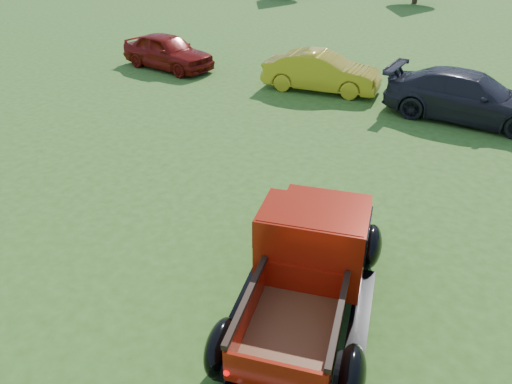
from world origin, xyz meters
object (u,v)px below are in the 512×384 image
at_px(pickup_truck, 311,259).
at_px(show_car_yellow, 322,72).
at_px(show_car_red, 168,51).
at_px(show_car_grey, 469,97).

xyz_separation_m(pickup_truck, show_car_yellow, (-3.80, 10.57, -0.13)).
height_order(pickup_truck, show_car_red, pickup_truck).
bearing_deg(show_car_grey, show_car_yellow, 86.76).
relative_size(show_car_yellow, show_car_grey, 0.82).
distance_m(pickup_truck, show_car_red, 14.75).
bearing_deg(show_car_red, show_car_grey, -82.59).
height_order(show_car_red, show_car_grey, show_car_grey).
distance_m(show_car_red, show_car_grey, 11.63).
bearing_deg(show_car_yellow, pickup_truck, -165.78).
bearing_deg(pickup_truck, show_car_yellow, 98.75).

